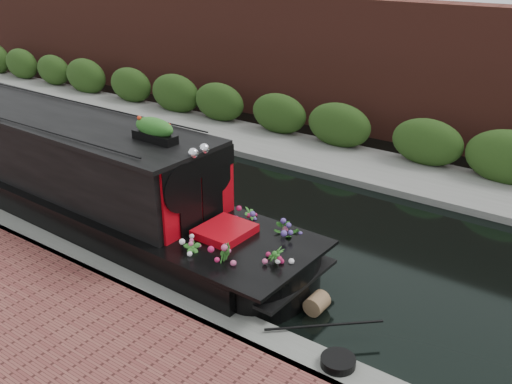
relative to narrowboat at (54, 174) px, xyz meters
The scene contains 8 objects.
ground 4.03m from the narrowboat, 31.13° to the left, with size 80.00×80.00×0.00m, color black.
near_bank_coping 3.70m from the narrowboat, 20.56° to the right, with size 40.00×0.60×0.50m, color slate.
far_bank_path 7.14m from the narrowboat, 61.61° to the left, with size 40.00×2.40×0.34m, color slate.
far_hedge 7.94m from the narrowboat, 64.71° to the left, with size 40.00×1.10×2.80m, color #264316.
far_brick_wall 9.87m from the narrowboat, 69.95° to the left, with size 40.00×1.00×8.00m, color #56261D.
narrowboat is the anchor object (origin of this frame).
rope_fender 6.66m from the narrowboat, ahead, with size 0.32×0.32×0.36m, color brown.
coiled_mooring_rope 7.75m from the narrowboat, ahead, with size 0.48×0.48×0.12m, color black.
Camera 1 is at (6.93, -8.83, 5.48)m, focal length 40.00 mm.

